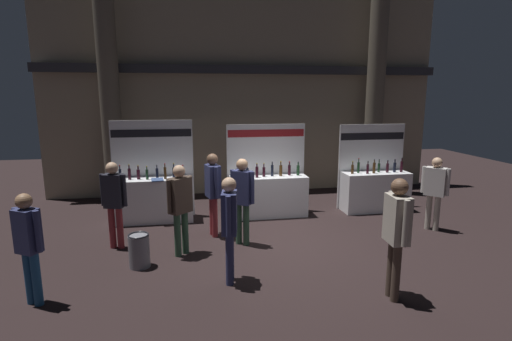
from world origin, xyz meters
name	(u,v)px	position (x,y,z in m)	size (l,w,h in m)	color
ground_plane	(279,243)	(0.00, 0.00, 0.00)	(24.00, 24.00, 0.00)	black
hall_colonnade	(247,83)	(0.00, 4.35, 3.31)	(11.69, 1.11, 6.68)	gray
exhibitor_booth_0	(154,195)	(-2.61, 1.91, 0.62)	(1.91, 0.73, 2.37)	white
exhibitor_booth_1	(268,192)	(0.15, 1.85, 0.59)	(1.97, 0.66, 2.25)	white
exhibitor_booth_2	(375,188)	(2.95, 1.81, 0.59)	(1.78, 0.66, 2.21)	white
trash_bin	(139,251)	(-2.67, -0.68, 0.30)	(0.36, 0.36, 0.60)	slate
visitor_0	(213,187)	(-1.29, 0.64, 1.07)	(0.33, 0.55, 1.78)	maroon
visitor_1	(180,202)	(-1.95, -0.27, 1.03)	(0.46, 0.44, 1.72)	#33563D
visitor_2	(28,241)	(-4.02, -1.70, 0.96)	(0.42, 0.36, 1.65)	navy
visitor_3	(114,198)	(-3.21, 0.29, 1.01)	(0.50, 0.30, 1.72)	maroon
visitor_4	(229,221)	(-1.17, -1.52, 1.03)	(0.29, 0.55, 1.73)	navy
visitor_5	(242,194)	(-0.75, 0.05, 1.04)	(0.44, 0.40, 1.75)	#33563D
visitor_6	(397,227)	(1.15, -2.43, 1.11)	(0.28, 0.57, 1.82)	#47382D
visitor_7	(435,187)	(3.53, 0.18, 0.98)	(0.45, 0.46, 1.63)	#ADA393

